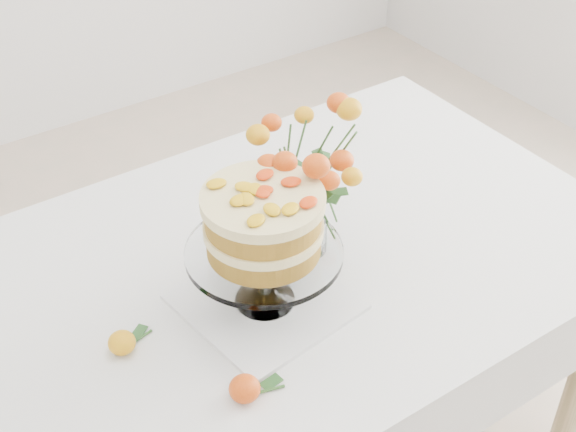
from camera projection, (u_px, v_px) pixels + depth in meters
The scene contains 8 objects.
table at pixel (288, 282), 1.72m from camera, with size 1.43×0.93×0.76m.
napkin at pixel (265, 302), 1.54m from camera, with size 0.29×0.29×0.01m, color white.
cake_stand at pixel (263, 229), 1.43m from camera, with size 0.29×0.29×0.26m.
rose_vase at pixel (311, 172), 1.54m from camera, with size 0.25×0.25×0.35m.
loose_rose_near at pixel (122, 343), 1.44m from camera, with size 0.09×0.05×0.04m.
loose_rose_far at pixel (245, 389), 1.35m from camera, with size 0.10×0.05×0.05m.
stray_petal_a at pixel (266, 303), 1.55m from camera, with size 0.03×0.02×0.00m, color #EFB20F.
stray_petal_b at pixel (320, 294), 1.56m from camera, with size 0.03×0.02×0.00m, color #EFB20F.
Camera 1 is at (-0.71, -1.05, 1.84)m, focal length 50.00 mm.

